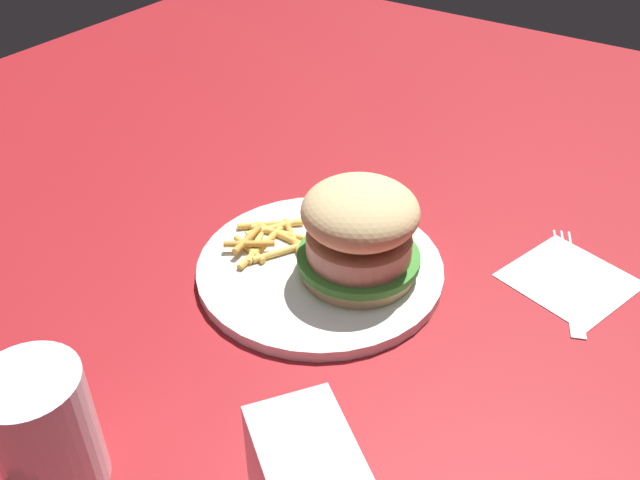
# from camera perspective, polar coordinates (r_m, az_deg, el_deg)

# --- Properties ---
(ground_plane) EXTENTS (1.60, 1.60, 0.00)m
(ground_plane) POSITION_cam_1_polar(r_m,az_deg,el_deg) (0.72, 2.40, -1.97)
(ground_plane) COLOR maroon
(plate) EXTENTS (0.25, 0.25, 0.01)m
(plate) POSITION_cam_1_polar(r_m,az_deg,el_deg) (0.70, 0.00, -2.37)
(plate) COLOR white
(plate) RESTS_ON ground_plane
(sandwich) EXTENTS (0.12, 0.12, 0.10)m
(sandwich) POSITION_cam_1_polar(r_m,az_deg,el_deg) (0.66, 3.32, 0.75)
(sandwich) COLOR tan
(sandwich) RESTS_ON plate
(fries_pile) EXTENTS (0.10, 0.10, 0.01)m
(fries_pile) POSITION_cam_1_polar(r_m,az_deg,el_deg) (0.73, -4.18, 0.04)
(fries_pile) COLOR #E5B251
(fries_pile) RESTS_ON plate
(napkin) EXTENTS (0.14, 0.14, 0.00)m
(napkin) POSITION_cam_1_polar(r_m,az_deg,el_deg) (0.74, 20.10, -3.11)
(napkin) COLOR white
(napkin) RESTS_ON ground_plane
(fork) EXTENTS (0.17, 0.08, 0.00)m
(fork) POSITION_cam_1_polar(r_m,az_deg,el_deg) (0.74, 20.13, -2.88)
(fork) COLOR silver
(fork) RESTS_ON napkin
(drink_glass) EXTENTS (0.07, 0.07, 0.11)m
(drink_glass) POSITION_cam_1_polar(r_m,az_deg,el_deg) (0.54, -21.84, -15.16)
(drink_glass) COLOR silver
(drink_glass) RESTS_ON ground_plane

